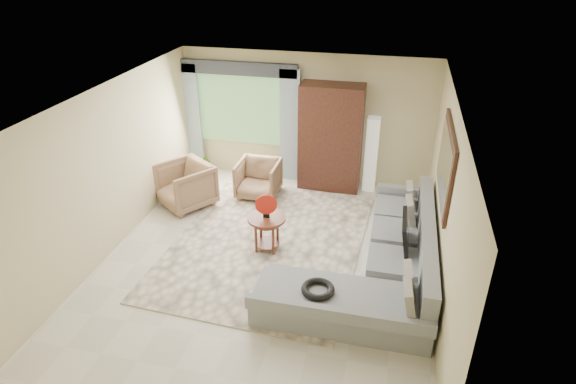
% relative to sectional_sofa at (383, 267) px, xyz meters
% --- Properties ---
extents(ground, '(6.00, 6.00, 0.00)m').
position_rel_sectional_sofa_xyz_m(ground, '(-1.78, 0.18, -0.28)').
color(ground, silver).
rests_on(ground, ground).
extents(area_rug, '(3.20, 4.15, 0.02)m').
position_rel_sectional_sofa_xyz_m(area_rug, '(-1.90, 0.62, -0.27)').
color(area_rug, '#F7E1C3').
rests_on(area_rug, ground).
extents(sectional_sofa, '(2.30, 3.46, 0.90)m').
position_rel_sectional_sofa_xyz_m(sectional_sofa, '(0.00, 0.00, 0.00)').
color(sectional_sofa, gray).
rests_on(sectional_sofa, ground).
extents(tv_screen, '(0.14, 0.74, 0.48)m').
position_rel_sectional_sofa_xyz_m(tv_screen, '(0.27, 0.31, 0.44)').
color(tv_screen, black).
rests_on(tv_screen, sectional_sofa).
extents(garden_hose, '(0.43, 0.43, 0.09)m').
position_rel_sectional_sofa_xyz_m(garden_hose, '(-0.78, -1.02, 0.26)').
color(garden_hose, black).
rests_on(garden_hose, sectional_sofa).
extents(coffee_table, '(0.60, 0.60, 0.60)m').
position_rel_sectional_sofa_xyz_m(coffee_table, '(-1.86, 0.44, 0.03)').
color(coffee_table, '#4B2114').
rests_on(coffee_table, ground).
extents(red_disc, '(0.33, 0.12, 0.34)m').
position_rel_sectional_sofa_xyz_m(red_disc, '(-1.86, 0.44, 0.55)').
color(red_disc, red).
rests_on(red_disc, coffee_table).
extents(armchair_left, '(1.25, 1.26, 0.83)m').
position_rel_sectional_sofa_xyz_m(armchair_left, '(-3.72, 1.52, 0.13)').
color(armchair_left, '#9D7255').
rests_on(armchair_left, ground).
extents(armchair_right, '(0.78, 0.81, 0.72)m').
position_rel_sectional_sofa_xyz_m(armchair_right, '(-2.51, 2.18, 0.08)').
color(armchair_right, '#997353').
rests_on(armchair_right, ground).
extents(potted_plant, '(0.55, 0.52, 0.49)m').
position_rel_sectional_sofa_xyz_m(potted_plant, '(-3.90, 2.77, -0.04)').
color(potted_plant, '#999999').
rests_on(potted_plant, ground).
extents(armoire, '(1.20, 0.55, 2.10)m').
position_rel_sectional_sofa_xyz_m(armoire, '(-1.23, 2.90, 0.77)').
color(armoire, '#321610').
rests_on(armoire, ground).
extents(floor_lamp, '(0.24, 0.24, 1.50)m').
position_rel_sectional_sofa_xyz_m(floor_lamp, '(-0.43, 2.96, 0.47)').
color(floor_lamp, silver).
rests_on(floor_lamp, ground).
extents(window, '(1.80, 0.04, 1.40)m').
position_rel_sectional_sofa_xyz_m(window, '(-3.13, 3.15, 1.12)').
color(window, '#669E59').
rests_on(window, wall_back).
extents(curtain_left, '(0.40, 0.08, 2.30)m').
position_rel_sectional_sofa_xyz_m(curtain_left, '(-4.18, 3.06, 0.87)').
color(curtain_left, '#9EB7CC').
rests_on(curtain_left, ground).
extents(curtain_right, '(0.40, 0.08, 2.30)m').
position_rel_sectional_sofa_xyz_m(curtain_right, '(-2.08, 3.06, 0.87)').
color(curtain_right, '#9EB7CC').
rests_on(curtain_right, ground).
extents(valance, '(2.40, 0.12, 0.26)m').
position_rel_sectional_sofa_xyz_m(valance, '(-3.13, 3.08, 1.97)').
color(valance, '#1E232D').
rests_on(valance, wall_back).
extents(wall_mirror, '(0.05, 1.70, 1.05)m').
position_rel_sectional_sofa_xyz_m(wall_mirror, '(0.68, 0.53, 1.47)').
color(wall_mirror, black).
rests_on(wall_mirror, wall_right).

